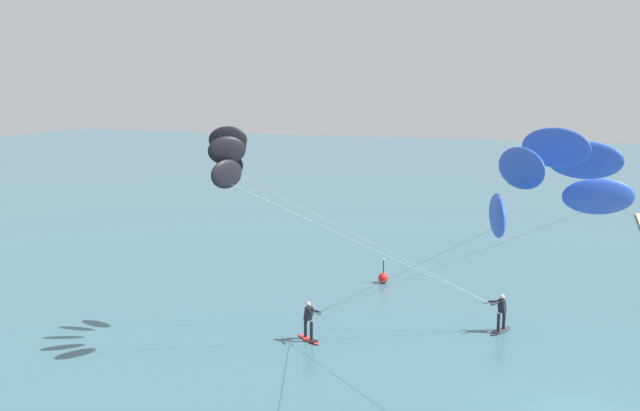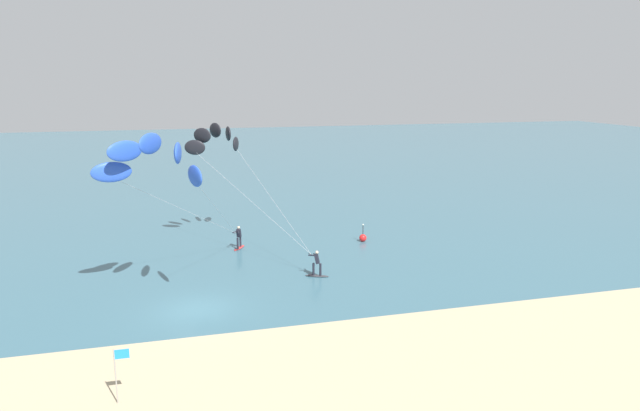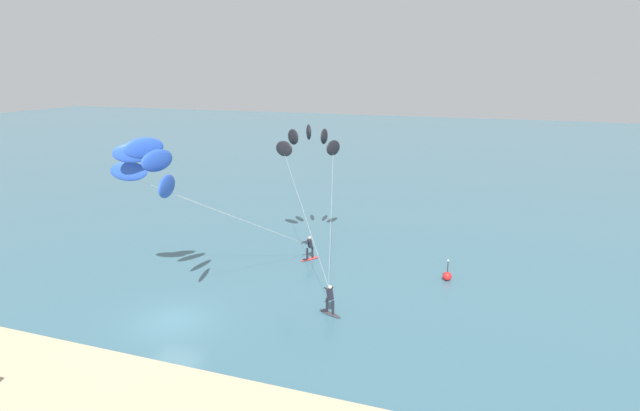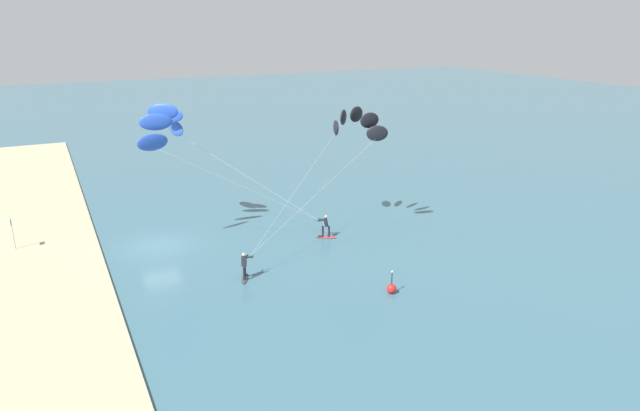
% 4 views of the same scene
% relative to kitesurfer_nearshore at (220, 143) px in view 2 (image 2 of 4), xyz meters
% --- Properties ---
extents(ground_plane, '(240.00, 240.00, 0.00)m').
position_rel_kitesurfer_nearshore_xyz_m(ground_plane, '(-2.71, -13.43, -7.48)').
color(ground_plane, '#386070').
extents(sand_strip, '(80.00, 11.40, 0.16)m').
position_rel_kitesurfer_nearshore_xyz_m(sand_strip, '(-2.71, -22.82, -7.40)').
color(sand_strip, tan).
rests_on(sand_strip, ground).
extents(kitesurfer_nearshore, '(8.23, 12.43, 8.96)m').
position_rel_kitesurfer_nearshore_xyz_m(kitesurfer_nearshore, '(0.00, 0.00, 0.00)').
color(kitesurfer_nearshore, '#333338').
rests_on(kitesurfer_nearshore, ground).
extents(kitesurfer_mid_water, '(9.29, 12.60, 9.39)m').
position_rel_kitesurfer_nearshore_xyz_m(kitesurfer_mid_water, '(-4.41, -11.74, 0.29)').
color(kitesurfer_mid_water, red).
rests_on(kitesurfer_mid_water, ground).
extents(marker_buoy, '(0.56, 0.56, 1.38)m').
position_rel_kitesurfer_nearshore_xyz_m(marker_buoy, '(10.29, -3.07, -7.18)').
color(marker_buoy, red).
rests_on(marker_buoy, ground).
extents(beach_flag, '(0.56, 0.05, 2.20)m').
position_rel_kitesurfer_nearshore_xyz_m(beach_flag, '(-5.95, -22.23, -5.78)').
color(beach_flag, gray).
rests_on(beach_flag, sand_strip).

